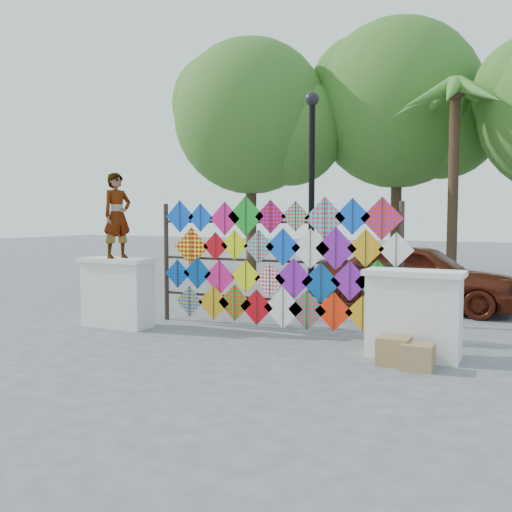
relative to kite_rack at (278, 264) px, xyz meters
name	(u,v)px	position (x,y,z in m)	size (l,w,h in m)	color
ground	(252,338)	(-0.14, -0.72, -1.21)	(80.00, 80.00, 0.00)	gray
parapet_left	(118,292)	(-2.84, -0.92, -0.56)	(1.40, 0.65, 1.28)	white
parapet_right	(414,314)	(2.56, -0.92, -0.56)	(1.40, 0.65, 1.28)	white
kite_rack	(278,264)	(0.00, 0.00, 0.00)	(4.88, 0.24, 2.42)	#31231B
tree_west	(254,118)	(-4.54, 8.31, 4.17)	(5.85, 5.20, 8.01)	#432A1C
tree_mid	(401,105)	(-0.03, 10.31, 4.56)	(6.30, 5.60, 8.61)	#432A1C
palm_tree	(455,110)	(2.06, 7.28, 3.74)	(3.62, 3.62, 5.83)	#432A1C
vendor_woman	(117,216)	(-2.82, -0.92, 0.85)	(0.57, 0.38, 1.57)	#99999E
sedan	(418,276)	(1.82, 3.54, -0.47)	(1.75, 4.34, 1.48)	#4F190D
lamppost	(312,184)	(0.16, 1.28, 1.48)	(0.28, 0.28, 4.46)	black
cardboard_box_near	(394,351)	(2.39, -1.42, -1.02)	(0.43, 0.38, 0.38)	#A1734E
cardboard_box_far	(418,356)	(2.74, -1.53, -1.04)	(0.41, 0.38, 0.35)	#A1734E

